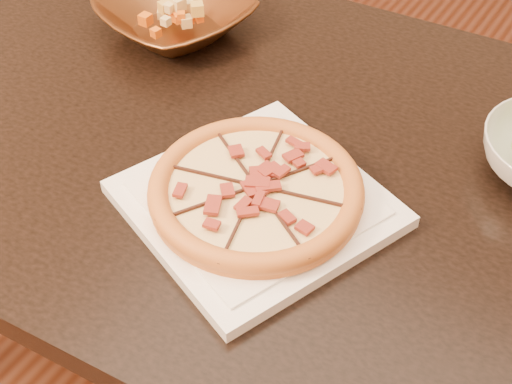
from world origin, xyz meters
TOP-DOWN VIEW (x-y plane):
  - dining_table at (-0.11, -0.10)m, footprint 1.32×0.90m
  - plate at (-0.02, -0.22)m, footprint 0.37×0.37m
  - pizza at (-0.02, -0.22)m, footprint 0.27×0.27m
  - bronze_bowl at (-0.36, 0.06)m, footprint 0.29×0.29m

SIDE VIEW (x-z plane):
  - dining_table at x=-0.11m, z-range 0.26..1.01m
  - plate at x=-0.02m, z-range 0.75..0.77m
  - bronze_bowl at x=-0.36m, z-range 0.75..0.81m
  - pizza at x=-0.02m, z-range 0.77..0.80m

